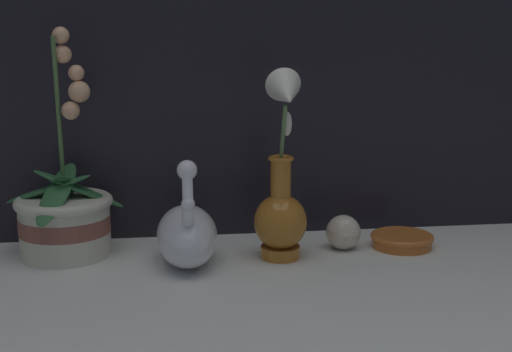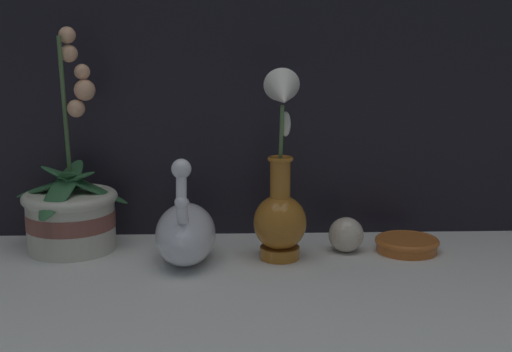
{
  "view_description": "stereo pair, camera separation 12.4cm",
  "coord_description": "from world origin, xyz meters",
  "px_view_note": "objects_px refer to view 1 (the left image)",
  "views": [
    {
      "loc": [
        -0.14,
        -1.11,
        0.42
      ],
      "look_at": [
        0.03,
        0.15,
        0.15
      ],
      "focal_mm": 50.0,
      "sensor_mm": 36.0,
      "label": 1
    },
    {
      "loc": [
        -0.02,
        -1.12,
        0.42
      ],
      "look_at": [
        0.03,
        0.15,
        0.15
      ],
      "focal_mm": 50.0,
      "sensor_mm": 36.0,
      "label": 2
    }
  ],
  "objects_px": {
    "blue_vase": "(282,196)",
    "amber_dish": "(402,239)",
    "glass_sphere": "(343,232)",
    "orchid_potted_plant": "(65,215)",
    "swan_figurine": "(187,233)"
  },
  "relations": [
    {
      "from": "blue_vase",
      "to": "amber_dish",
      "type": "distance_m",
      "value": 0.27
    },
    {
      "from": "glass_sphere",
      "to": "blue_vase",
      "type": "bearing_deg",
      "value": -160.23
    },
    {
      "from": "orchid_potted_plant",
      "to": "amber_dish",
      "type": "relative_size",
      "value": 3.45
    },
    {
      "from": "swan_figurine",
      "to": "blue_vase",
      "type": "bearing_deg",
      "value": 0.22
    },
    {
      "from": "swan_figurine",
      "to": "amber_dish",
      "type": "distance_m",
      "value": 0.42
    },
    {
      "from": "swan_figurine",
      "to": "blue_vase",
      "type": "xyz_separation_m",
      "value": [
        0.17,
        0.0,
        0.06
      ]
    },
    {
      "from": "swan_figurine",
      "to": "amber_dish",
      "type": "relative_size",
      "value": 1.69
    },
    {
      "from": "orchid_potted_plant",
      "to": "glass_sphere",
      "type": "xyz_separation_m",
      "value": [
        0.52,
        -0.03,
        -0.04
      ]
    },
    {
      "from": "blue_vase",
      "to": "orchid_potted_plant",
      "type": "bearing_deg",
      "value": 168.75
    },
    {
      "from": "blue_vase",
      "to": "amber_dish",
      "type": "xyz_separation_m",
      "value": [
        0.24,
        0.04,
        -0.1
      ]
    },
    {
      "from": "blue_vase",
      "to": "glass_sphere",
      "type": "bearing_deg",
      "value": 19.77
    },
    {
      "from": "orchid_potted_plant",
      "to": "blue_vase",
      "type": "height_order",
      "value": "orchid_potted_plant"
    },
    {
      "from": "glass_sphere",
      "to": "amber_dish",
      "type": "height_order",
      "value": "glass_sphere"
    },
    {
      "from": "blue_vase",
      "to": "glass_sphere",
      "type": "relative_size",
      "value": 5.25
    },
    {
      "from": "orchid_potted_plant",
      "to": "glass_sphere",
      "type": "distance_m",
      "value": 0.52
    }
  ]
}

